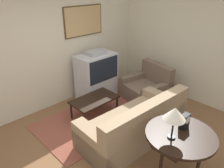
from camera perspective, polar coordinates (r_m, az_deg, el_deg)
ground_plane at (r=4.16m, az=1.17°, el=-15.87°), size 12.00×12.00×0.00m
wall_back at (r=5.06m, az=-16.12°, el=8.54°), size 12.00×0.10×2.70m
wall_right at (r=5.51m, az=21.27°, el=9.07°), size 0.06×12.00×2.70m
area_rug at (r=4.88m, az=-4.11°, el=-8.76°), size 2.54×1.52×0.01m
tv at (r=5.45m, az=-4.05°, el=2.08°), size 0.96×0.59×1.24m
couch at (r=4.16m, az=6.01°, el=-10.57°), size 2.11×1.03×0.90m
armchair at (r=5.56m, az=9.11°, el=-1.19°), size 1.07×1.13×0.88m
coffee_table at (r=4.77m, az=-4.59°, el=-4.28°), size 1.01×0.58×0.43m
console_table at (r=3.36m, az=17.43°, el=-13.27°), size 1.00×1.00×0.78m
table_lamp at (r=2.99m, az=16.05°, el=-7.58°), size 0.30×0.30×0.48m
mantel_clock at (r=3.38m, az=18.43°, el=-9.18°), size 0.16×0.10×0.23m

